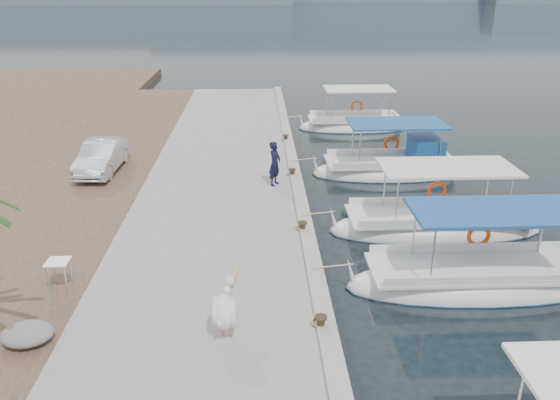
% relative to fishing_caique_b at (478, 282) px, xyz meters
% --- Properties ---
extents(ground, '(400.00, 400.00, 0.00)m').
position_rel_fishing_caique_b_xyz_m(ground, '(-4.18, 1.04, -0.12)').
color(ground, black).
rests_on(ground, ground).
extents(concrete_quay, '(6.00, 40.00, 0.50)m').
position_rel_fishing_caique_b_xyz_m(concrete_quay, '(-7.18, 6.04, 0.13)').
color(concrete_quay, gray).
rests_on(concrete_quay, ground).
extents(quay_curb, '(0.44, 40.00, 0.12)m').
position_rel_fishing_caique_b_xyz_m(quay_curb, '(-4.40, 6.04, 0.44)').
color(quay_curb, '#9E978C').
rests_on(quay_curb, concrete_quay).
extents(cobblestone_strip, '(4.00, 40.00, 0.50)m').
position_rel_fishing_caique_b_xyz_m(cobblestone_strip, '(-12.18, 6.04, 0.13)').
color(cobblestone_strip, '#50372A').
rests_on(cobblestone_strip, ground).
extents(fishing_caique_b, '(7.19, 2.23, 2.83)m').
position_rel_fishing_caique_b_xyz_m(fishing_caique_b, '(0.00, 0.00, 0.00)').
color(fishing_caique_b, silver).
rests_on(fishing_caique_b, ground).
extents(fishing_caique_c, '(7.02, 2.30, 2.83)m').
position_rel_fishing_caique_b_xyz_m(fishing_caique_c, '(-0.08, 3.49, -0.00)').
color(fishing_caique_c, silver).
rests_on(fishing_caique_c, ground).
extents(fishing_caique_d, '(6.55, 2.42, 2.83)m').
position_rel_fishing_caique_b_xyz_m(fishing_caique_d, '(-0.21, 9.13, 0.07)').
color(fishing_caique_d, silver).
rests_on(fishing_caique_d, ground).
extents(fishing_caique_e, '(6.11, 2.34, 2.83)m').
position_rel_fishing_caique_b_xyz_m(fishing_caique_e, '(-0.54, 16.69, 0.00)').
color(fishing_caique_e, silver).
rests_on(fishing_caique_e, ground).
extents(mooring_bollards, '(0.28, 20.28, 0.33)m').
position_rel_fishing_caique_b_xyz_m(mooring_bollards, '(-4.53, 2.54, 0.57)').
color(mooring_bollards, black).
rests_on(mooring_bollards, concrete_quay).
extents(pelican, '(0.71, 1.56, 1.20)m').
position_rel_fishing_caique_b_xyz_m(pelican, '(-6.60, -2.54, 1.00)').
color(pelican, tan).
rests_on(pelican, concrete_quay).
extents(fisherman, '(0.63, 0.72, 1.67)m').
position_rel_fishing_caique_b_xyz_m(fisherman, '(-5.24, 6.70, 1.21)').
color(fisherman, black).
rests_on(fisherman, concrete_quay).
extents(parked_car, '(1.46, 3.78, 1.23)m').
position_rel_fishing_caique_b_xyz_m(parked_car, '(-12.08, 8.54, 0.99)').
color(parked_car, silver).
rests_on(parked_car, cobblestone_strip).
extents(tarp_bundle, '(1.10, 0.90, 0.40)m').
position_rel_fishing_caique_b_xyz_m(tarp_bundle, '(-10.80, -2.65, 0.58)').
color(tarp_bundle, slate).
rests_on(tarp_bundle, cobblestone_strip).
extents(folding_table, '(0.55, 0.55, 0.73)m').
position_rel_fishing_caique_b_xyz_m(folding_table, '(-10.83, -0.42, 0.90)').
color(folding_table, silver).
rests_on(folding_table, cobblestone_strip).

